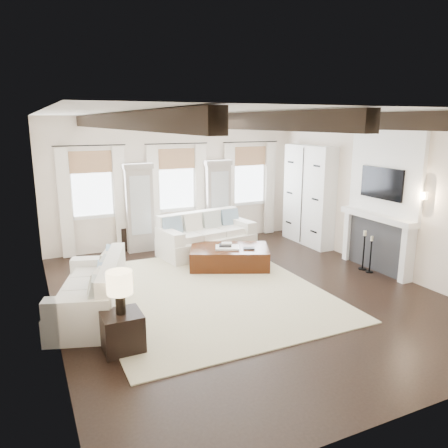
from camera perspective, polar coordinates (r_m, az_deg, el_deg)
name	(u,v)px	position (r m, az deg, el deg)	size (l,w,h in m)	color
ground	(245,293)	(8.11, 2.73, -9.04)	(7.50, 7.50, 0.00)	black
room_shell	(258,183)	(8.73, 4.48, 5.41)	(6.54, 7.54, 3.22)	white
area_rug	(207,291)	(8.18, -2.27, -8.76)	(3.95, 4.73, 0.02)	beige
sofa_back	(205,237)	(10.40, -2.44, -1.74)	(2.38, 1.37, 0.96)	white
sofa_left	(94,293)	(7.43, -16.62, -8.61)	(1.59, 2.35, 0.92)	white
ottoman	(229,257)	(9.44, 0.70, -4.35)	(1.66, 1.04, 0.43)	black
tray	(227,248)	(9.30, 0.43, -3.10)	(0.50, 0.38, 0.04)	white
book_lower	(225,245)	(9.34, 0.16, -2.78)	(0.26, 0.20, 0.04)	#262628
book_upper	(227,243)	(9.35, 0.34, -2.54)	(0.22, 0.17, 0.03)	beige
book_loose	(249,248)	(9.28, 3.27, -3.20)	(0.24, 0.18, 0.03)	#262628
side_table_front	(122,331)	(6.32, -13.15, -13.51)	(0.53, 0.53, 0.53)	black
lamp_front	(120,285)	(6.05, -13.49, -7.76)	(0.35, 0.35, 0.60)	black
side_table_back	(128,238)	(10.97, -12.44, -1.78)	(0.38, 0.38, 0.57)	black
lamp_back	(126,210)	(10.82, -12.62, 1.75)	(0.34, 0.34, 0.59)	black
candlestick_near	(370,257)	(9.57, 18.58, -4.16)	(0.16, 0.16, 0.78)	black
candlestick_far	(364,253)	(9.71, 17.76, -3.68)	(0.17, 0.17, 0.85)	black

